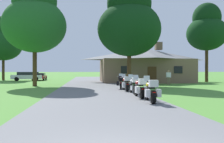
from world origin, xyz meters
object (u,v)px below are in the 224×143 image
object	(u,v)px
motorcycle_red_second_in_row	(140,88)
tree_right_of_lodge	(207,29)
tree_left_near	(35,18)
parked_red_sedan_far_left	(40,76)
bystander_white_shirt_near_lodge	(169,77)
motorcycle_yellow_nearest_to_camera	(151,91)
parked_white_suv_far_left	(27,76)
motorcycle_silver_third_in_row	(133,85)
tree_left_far	(3,40)
motorcycle_silver_farthest_in_row	(121,82)
tree_by_lodge_front	(129,22)
motorcycle_red_fourth_in_row	(126,84)

from	to	relation	value
motorcycle_red_second_in_row	tree_right_of_lodge	world-z (taller)	tree_right_of_lodge
tree_left_near	parked_red_sedan_far_left	distance (m)	17.06
parked_red_sedan_far_left	bystander_white_shirt_near_lodge	bearing A→B (deg)	-41.85
motorcycle_yellow_nearest_to_camera	motorcycle_red_second_in_row	size ratio (longest dim) A/B	1.00
tree_right_of_lodge	parked_white_suv_far_left	distance (m)	27.86
tree_right_of_lodge	parked_red_sedan_far_left	bearing A→B (deg)	160.83
motorcycle_red_second_in_row	parked_red_sedan_far_left	world-z (taller)	motorcycle_red_second_in_row
motorcycle_silver_third_in_row	tree_left_far	world-z (taller)	tree_left_far
tree_right_of_lodge	parked_red_sedan_far_left	size ratio (longest dim) A/B	2.65
motorcycle_silver_farthest_in_row	tree_by_lodge_front	bearing A→B (deg)	80.14
tree_by_lodge_front	tree_left_near	xyz separation A→B (m)	(-9.83, 0.57, 0.26)
motorcycle_red_second_in_row	motorcycle_silver_farthest_in_row	world-z (taller)	same
bystander_white_shirt_near_lodge	tree_right_of_lodge	size ratio (longest dim) A/B	0.15
motorcycle_red_second_in_row	bystander_white_shirt_near_lodge	xyz separation A→B (m)	(6.24, 13.25, 0.32)
tree_left_far	parked_white_suv_far_left	distance (m)	8.04
bystander_white_shirt_near_lodge	parked_white_suv_far_left	world-z (taller)	bystander_white_shirt_near_lodge
motorcycle_silver_third_in_row	tree_left_near	bearing A→B (deg)	129.87
motorcycle_yellow_nearest_to_camera	parked_white_suv_far_left	bearing A→B (deg)	116.17
motorcycle_red_second_in_row	parked_red_sedan_far_left	xyz separation A→B (m)	(-10.75, 28.03, 0.03)
motorcycle_yellow_nearest_to_camera	parked_white_suv_far_left	xyz separation A→B (m)	(-12.38, 28.13, 0.17)
tree_left_near	parked_red_sedan_far_left	world-z (taller)	tree_left_near
motorcycle_silver_third_in_row	tree_left_far	distance (m)	32.10
motorcycle_red_fourth_in_row	tree_left_near	world-z (taller)	tree_left_near
tree_left_far	tree_right_of_lodge	size ratio (longest dim) A/B	0.96
motorcycle_yellow_nearest_to_camera	tree_right_of_lodge	size ratio (longest dim) A/B	0.19
bystander_white_shirt_near_lodge	tree_left_near	distance (m)	15.87
motorcycle_red_fourth_in_row	parked_red_sedan_far_left	distance (m)	25.63
bystander_white_shirt_near_lodge	tree_left_near	bearing A→B (deg)	14.98
tree_left_near	tree_right_of_lodge	xyz separation A→B (m)	(22.31, 7.06, 0.46)
tree_by_lodge_front	parked_red_sedan_far_left	xyz separation A→B (m)	(-12.20, 16.21, -6.14)
motorcycle_red_fourth_in_row	tree_right_of_lodge	world-z (taller)	tree_right_of_lodge
motorcycle_red_second_in_row	motorcycle_silver_farthest_in_row	xyz separation A→B (m)	(-0.13, 6.88, 0.00)
motorcycle_yellow_nearest_to_camera	motorcycle_silver_farthest_in_row	size ratio (longest dim) A/B	1.00
motorcycle_silver_farthest_in_row	tree_by_lodge_front	xyz separation A→B (m)	(1.58, 4.94, 6.17)
motorcycle_yellow_nearest_to_camera	parked_red_sedan_far_left	bearing A→B (deg)	112.17
motorcycle_yellow_nearest_to_camera	motorcycle_red_second_in_row	bearing A→B (deg)	94.47
motorcycle_silver_third_in_row	parked_red_sedan_far_left	bearing A→B (deg)	112.38
motorcycle_silver_third_in_row	motorcycle_silver_farthest_in_row	bearing A→B (deg)	92.28
motorcycle_red_second_in_row	motorcycle_red_fourth_in_row	distance (m)	4.74
motorcycle_silver_farthest_in_row	tree_left_far	world-z (taller)	tree_left_far
motorcycle_red_second_in_row	bystander_white_shirt_near_lodge	size ratio (longest dim) A/B	1.25
motorcycle_silver_farthest_in_row	tree_right_of_lodge	bearing A→B (deg)	49.71
motorcycle_silver_farthest_in_row	parked_red_sedan_far_left	xyz separation A→B (m)	(-10.61, 21.15, 0.03)
tree_left_far	tree_right_of_lodge	world-z (taller)	tree_right_of_lodge
tree_left_near	tree_right_of_lodge	world-z (taller)	tree_left_near
motorcycle_yellow_nearest_to_camera	tree_left_far	world-z (taller)	tree_left_far
motorcycle_red_fourth_in_row	bystander_white_shirt_near_lodge	world-z (taller)	bystander_white_shirt_near_lodge
tree_left_near	tree_by_lodge_front	bearing A→B (deg)	-3.32
motorcycle_yellow_nearest_to_camera	motorcycle_red_fourth_in_row	size ratio (longest dim) A/B	1.00
tree_by_lodge_front	motorcycle_red_second_in_row	bearing A→B (deg)	-97.00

